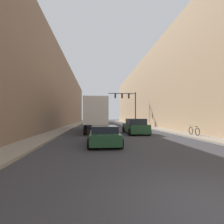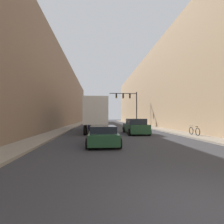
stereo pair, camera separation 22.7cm
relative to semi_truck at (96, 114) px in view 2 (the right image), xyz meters
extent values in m
plane|color=#38383D|center=(2.40, -19.73, -2.20)|extent=(200.00, 200.00, 0.00)
cube|color=gray|center=(9.26, 10.27, -2.13)|extent=(2.04, 80.00, 0.15)
cube|color=gray|center=(-4.47, 10.27, -2.13)|extent=(2.04, 80.00, 0.15)
cube|color=tan|center=(13.28, 10.27, 5.07)|extent=(6.00, 80.00, 14.54)
cube|color=#846B56|center=(-8.49, 10.27, 4.17)|extent=(6.00, 80.00, 12.74)
cube|color=silver|center=(0.00, -1.43, 0.31)|extent=(2.48, 9.61, 2.82)
cube|color=black|center=(0.00, -1.43, -1.25)|extent=(1.24, 9.61, 0.24)
cube|color=navy|center=(0.00, 4.79, -0.69)|extent=(2.48, 2.84, 3.03)
cylinder|color=black|center=(-1.09, -5.04, -1.70)|extent=(0.25, 1.00, 1.00)
cylinder|color=black|center=(1.09, -5.04, -1.70)|extent=(0.25, 1.00, 1.00)
cylinder|color=black|center=(-1.09, -3.84, -1.70)|extent=(0.25, 1.00, 1.00)
cylinder|color=black|center=(1.09, -3.84, -1.70)|extent=(0.25, 1.00, 1.00)
cylinder|color=black|center=(-1.09, 4.79, -1.70)|extent=(0.25, 1.00, 1.00)
cylinder|color=black|center=(1.09, 4.79, -1.70)|extent=(0.25, 1.00, 1.00)
cube|color=#234C2D|center=(0.53, -11.21, -1.69)|extent=(1.87, 4.39, 0.68)
cube|color=#1E232D|center=(0.53, -11.43, -1.13)|extent=(1.65, 2.41, 0.43)
cylinder|color=black|center=(-0.40, -9.72, -1.88)|extent=(0.25, 0.64, 0.64)
cylinder|color=black|center=(1.47, -9.72, -1.88)|extent=(0.25, 0.64, 0.64)
cylinder|color=black|center=(-0.40, -12.81, -1.88)|extent=(0.25, 0.64, 0.64)
cylinder|color=black|center=(1.47, -12.81, -1.88)|extent=(0.25, 0.64, 0.64)
cube|color=#234C2D|center=(4.36, -4.19, -1.56)|extent=(2.00, 4.93, 0.89)
cube|color=#1E232D|center=(4.36, -4.44, -0.82)|extent=(1.76, 2.71, 0.58)
cylinder|color=black|center=(3.36, -2.42, -1.85)|extent=(0.25, 0.70, 0.70)
cylinder|color=black|center=(5.35, -2.42, -1.85)|extent=(0.25, 0.70, 0.70)
cylinder|color=black|center=(3.36, -6.05, -1.85)|extent=(0.25, 0.70, 0.70)
cylinder|color=black|center=(5.35, -6.05, -1.85)|extent=(0.25, 0.70, 0.70)
cylinder|color=black|center=(8.09, 11.44, 1.21)|extent=(0.20, 0.20, 6.81)
cube|color=black|center=(5.35, 11.44, 4.31)|extent=(5.48, 0.12, 0.12)
cube|color=black|center=(6.72, 11.44, 3.80)|extent=(0.30, 0.24, 0.90)
sphere|color=gold|center=(6.72, 11.30, 3.80)|extent=(0.18, 0.18, 0.18)
cube|color=black|center=(5.35, 11.44, 3.80)|extent=(0.30, 0.24, 0.90)
sphere|color=red|center=(5.35, 11.30, 3.52)|extent=(0.18, 0.18, 0.18)
cube|color=black|center=(3.98, 11.44, 3.80)|extent=(0.30, 0.24, 0.90)
sphere|color=gold|center=(3.98, 11.30, 3.52)|extent=(0.18, 0.18, 0.18)
torus|color=black|center=(9.35, -7.85, -1.69)|extent=(0.06, 0.72, 0.72)
torus|color=black|center=(9.35, -6.74, -1.69)|extent=(0.06, 0.72, 0.72)
cube|color=gray|center=(9.35, -7.30, -1.46)|extent=(0.04, 1.11, 0.04)
cube|color=black|center=(9.35, -7.70, -1.24)|extent=(0.12, 0.20, 0.06)
cube|color=gray|center=(9.35, -6.79, -1.21)|extent=(0.44, 0.04, 0.04)
camera|label=1|loc=(-0.09, -23.12, -0.28)|focal=28.00mm
camera|label=2|loc=(0.14, -23.14, -0.28)|focal=28.00mm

